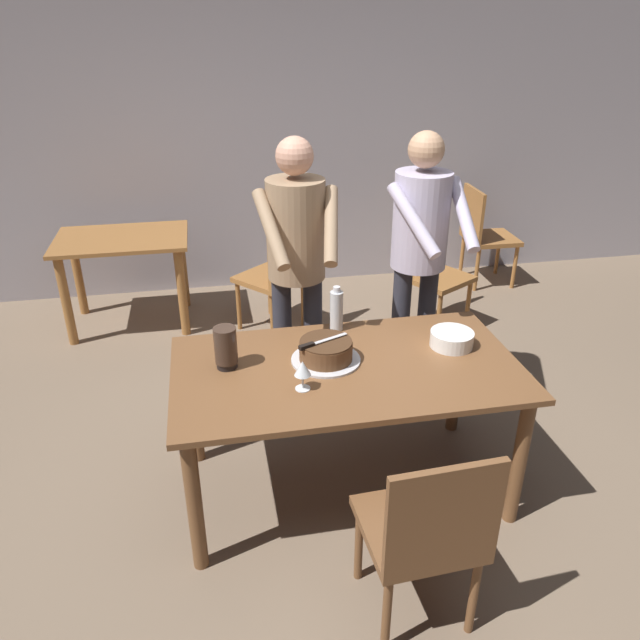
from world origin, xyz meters
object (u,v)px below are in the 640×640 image
(plate_stack, at_px, (452,339))
(wine_glass_near, at_px, (303,369))
(cake_on_platter, at_px, (326,352))
(person_cutting_cake, at_px, (297,256))
(background_chair_1, at_px, (277,273))
(main_dining_table, at_px, (346,384))
(person_standing_beside, at_px, (420,246))
(hurricane_lamp, at_px, (226,347))
(chair_near_side, at_px, (426,530))
(background_chair_0, at_px, (484,232))
(background_table, at_px, (124,257))
(water_bottle, at_px, (336,310))
(background_chair_2, at_px, (431,268))
(cake_knife, at_px, (313,344))

(plate_stack, distance_m, wine_glass_near, 0.85)
(cake_on_platter, height_order, person_cutting_cake, person_cutting_cake)
(plate_stack, distance_m, background_chair_1, 1.93)
(cake_on_platter, bearing_deg, plate_stack, 2.37)
(main_dining_table, distance_m, person_standing_beside, 1.01)
(hurricane_lamp, bearing_deg, chair_near_side, -53.65)
(chair_near_side, relative_size, background_chair_0, 1.00)
(plate_stack, bearing_deg, background_table, 130.63)
(main_dining_table, xyz_separation_m, background_chair_1, (-0.11, 1.88, -0.16))
(main_dining_table, distance_m, water_bottle, 0.44)
(plate_stack, xyz_separation_m, person_standing_beside, (0.02, 0.61, 0.29))
(background_table, distance_m, background_chair_0, 3.15)
(person_cutting_cake, distance_m, background_chair_2, 1.74)
(background_chair_0, distance_m, background_chair_1, 2.08)
(main_dining_table, height_order, background_chair_1, background_chair_1)
(main_dining_table, height_order, cake_knife, cake_knife)
(hurricane_lamp, distance_m, background_chair_1, 1.88)
(background_chair_1, distance_m, background_chair_2, 1.21)
(plate_stack, relative_size, person_standing_beside, 0.13)
(background_chair_1, bearing_deg, person_cutting_cake, -91.34)
(main_dining_table, relative_size, water_bottle, 6.70)
(plate_stack, relative_size, hurricane_lamp, 1.05)
(person_cutting_cake, relative_size, chair_near_side, 1.91)
(main_dining_table, bearing_deg, water_bottle, 85.39)
(plate_stack, xyz_separation_m, background_table, (-1.83, 2.14, -0.21))
(cake_on_platter, relative_size, background_table, 0.34)
(main_dining_table, xyz_separation_m, person_cutting_cake, (-0.13, 0.67, 0.43))
(background_chair_2, bearing_deg, cake_knife, -126.02)
(chair_near_side, xyz_separation_m, background_chair_2, (0.97, 2.60, 0.00))
(person_standing_beside, bearing_deg, cake_knife, -138.41)
(plate_stack, bearing_deg, chair_near_side, -115.69)
(wine_glass_near, xyz_separation_m, background_chair_2, (1.34, 1.92, -0.36))
(cake_on_platter, xyz_separation_m, cake_knife, (-0.07, -0.03, 0.06))
(person_cutting_cake, bearing_deg, water_bottle, -59.98)
(background_table, bearing_deg, wine_glass_near, -66.87)
(background_chair_2, bearing_deg, wine_glass_near, -124.86)
(cake_on_platter, distance_m, chair_near_side, 0.98)
(background_table, relative_size, background_chair_0, 1.11)
(cake_knife, bearing_deg, background_chair_1, 88.43)
(cake_knife, xyz_separation_m, background_table, (-1.11, 2.19, -0.29))
(cake_on_platter, xyz_separation_m, plate_stack, (0.66, 0.03, -0.01))
(cake_on_platter, relative_size, chair_near_side, 0.38)
(wine_glass_near, bearing_deg, water_bottle, 63.35)
(cake_knife, bearing_deg, plate_stack, 4.34)
(water_bottle, relative_size, hurricane_lamp, 1.19)
(wine_glass_near, bearing_deg, cake_knife, 66.64)
(background_chair_0, xyz_separation_m, background_chair_1, (-1.98, -0.62, 0.00))
(background_chair_1, bearing_deg, background_chair_0, 17.39)
(water_bottle, relative_size, background_chair_1, 0.28)
(cake_knife, bearing_deg, cake_on_platter, 22.87)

